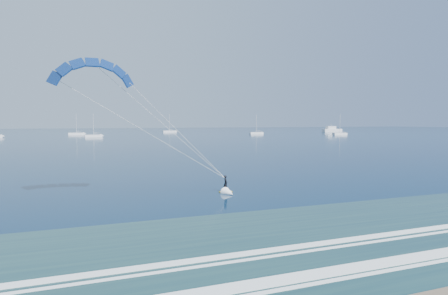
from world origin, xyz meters
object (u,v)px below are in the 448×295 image
at_px(sailboat_5, 256,133).
at_px(sailboat_3, 94,136).
at_px(sailboat_4, 170,131).
at_px(sailboat_6, 340,134).
at_px(kitesurfer_rig, 160,122).
at_px(motor_yacht, 332,130).
at_px(sailboat_2, 77,134).

bearing_deg(sailboat_5, sailboat_3, -172.64).
distance_m(sailboat_4, sailboat_6, 113.93).
height_order(sailboat_3, sailboat_4, sailboat_4).
xyz_separation_m(sailboat_3, sailboat_5, (91.51, 11.83, 0.00)).
height_order(sailboat_5, sailboat_6, sailboat_6).
bearing_deg(kitesurfer_rig, motor_yacht, 49.63).
bearing_deg(sailboat_6, sailboat_3, 172.70).
xyz_separation_m(sailboat_4, sailboat_5, (37.49, -57.50, -0.01)).
height_order(kitesurfer_rig, sailboat_5, kitesurfer_rig).
xyz_separation_m(kitesurfer_rig, sailboat_5, (95.75, 172.33, -6.70)).
distance_m(motor_yacht, sailboat_6, 64.69).
bearing_deg(sailboat_4, sailboat_3, -127.93).
bearing_deg(sailboat_2, sailboat_3, -80.25).
bearing_deg(motor_yacht, kitesurfer_rig, -130.37).
height_order(motor_yacht, sailboat_2, sailboat_2).
height_order(kitesurfer_rig, sailboat_3, kitesurfer_rig).
bearing_deg(sailboat_5, motor_yacht, 19.57).
height_order(sailboat_4, sailboat_6, sailboat_4).
bearing_deg(sailboat_2, kitesurfer_rig, -89.33).
distance_m(kitesurfer_rig, motor_yacht, 260.18).
relative_size(motor_yacht, sailboat_4, 1.17).
relative_size(sailboat_4, sailboat_5, 1.11).
bearing_deg(sailboat_5, kitesurfer_rig, -119.06).
xyz_separation_m(kitesurfer_rig, sailboat_4, (58.26, 229.82, -6.69)).
bearing_deg(sailboat_6, kitesurfer_rig, -132.77).
distance_m(sailboat_2, sailboat_6, 146.13).
height_order(sailboat_2, sailboat_4, sailboat_4).
xyz_separation_m(kitesurfer_rig, sailboat_6, (133.17, 143.98, -6.70)).
bearing_deg(kitesurfer_rig, sailboat_3, 88.48).
height_order(motor_yacht, sailboat_5, sailboat_5).
relative_size(sailboat_3, sailboat_6, 0.95).
xyz_separation_m(sailboat_2, sailboat_4, (60.58, 31.11, 0.01)).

